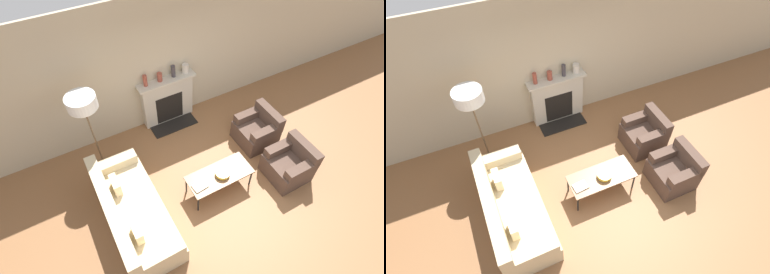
{
  "view_description": "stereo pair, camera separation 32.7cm",
  "coord_description": "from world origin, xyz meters",
  "views": [
    {
      "loc": [
        -1.97,
        -2.18,
        5.02
      ],
      "look_at": [
        -0.03,
        1.33,
        0.45
      ],
      "focal_mm": 28.0,
      "sensor_mm": 36.0,
      "label": 1
    },
    {
      "loc": [
        -1.68,
        -2.32,
        5.02
      ],
      "look_at": [
        -0.03,
        1.33,
        0.45
      ],
      "focal_mm": 28.0,
      "sensor_mm": 36.0,
      "label": 2
    }
  ],
  "objects": [
    {
      "name": "book",
      "position": [
        -0.47,
        0.24,
        0.47
      ],
      "size": [
        0.27,
        0.21,
        0.02
      ],
      "rotation": [
        0.0,
        0.0,
        0.09
      ],
      "color": "#B2A893",
      "rests_on": "coffee_table"
    },
    {
      "name": "fireplace",
      "position": [
        -0.02,
        2.46,
        0.56
      ],
      "size": [
        1.28,
        0.59,
        1.14
      ],
      "color": "beige",
      "rests_on": "ground_plane"
    },
    {
      "name": "ground_plane",
      "position": [
        0.0,
        0.0,
        0.0
      ],
      "size": [
        18.0,
        18.0,
        0.0
      ],
      "primitive_type": "plane",
      "color": "brown"
    },
    {
      "name": "wall_back",
      "position": [
        0.0,
        2.6,
        1.45
      ],
      "size": [
        18.0,
        0.06,
        2.9
      ],
      "color": "#BCAD8E",
      "rests_on": "ground_plane"
    },
    {
      "name": "bowl",
      "position": [
        0.01,
        0.25,
        0.51
      ],
      "size": [
        0.27,
        0.27,
        0.09
      ],
      "color": "gold",
      "rests_on": "coffee_table"
    },
    {
      "name": "mantel_vase_right",
      "position": [
        0.44,
        2.47,
        1.24
      ],
      "size": [
        0.15,
        0.15,
        0.2
      ],
      "color": "beige",
      "rests_on": "fireplace"
    },
    {
      "name": "armchair_far",
      "position": [
        1.34,
        0.93,
        0.31
      ],
      "size": [
        0.75,
        0.77,
        0.79
      ],
      "rotation": [
        0.0,
        0.0,
        -1.57
      ],
      "color": "#4C382D",
      "rests_on": "ground_plane"
    },
    {
      "name": "mantel_vase_center_right",
      "position": [
        0.16,
        2.47,
        1.27
      ],
      "size": [
        0.09,
        0.09,
        0.26
      ],
      "color": "#3D383D",
      "rests_on": "fireplace"
    },
    {
      "name": "floor_lamp",
      "position": [
        -1.79,
        1.88,
        1.62
      ],
      "size": [
        0.51,
        0.51,
        1.85
      ],
      "color": "brown",
      "rests_on": "ground_plane"
    },
    {
      "name": "mantel_vase_left",
      "position": [
        -0.47,
        2.47,
        1.26
      ],
      "size": [
        0.09,
        0.09,
        0.25
      ],
      "color": "brown",
      "rests_on": "fireplace"
    },
    {
      "name": "mantel_vase_center_left",
      "position": [
        -0.15,
        2.47,
        1.23
      ],
      "size": [
        0.11,
        0.11,
        0.19
      ],
      "color": "brown",
      "rests_on": "fireplace"
    },
    {
      "name": "couch",
      "position": [
        -1.7,
        0.42,
        0.31
      ],
      "size": [
        0.93,
        2.17,
        0.85
      ],
      "rotation": [
        0.0,
        0.0,
        1.57
      ],
      "color": "#CCB78E",
      "rests_on": "ground_plane"
    },
    {
      "name": "coffee_table",
      "position": [
        -0.03,
        0.29,
        0.42
      ],
      "size": [
        1.23,
        0.53,
        0.46
      ],
      "color": "brown",
      "rests_on": "ground_plane"
    },
    {
      "name": "armchair_near",
      "position": [
        1.34,
        -0.09,
        0.31
      ],
      "size": [
        0.75,
        0.77,
        0.79
      ],
      "rotation": [
        0.0,
        0.0,
        -1.57
      ],
      "color": "#4C382D",
      "rests_on": "ground_plane"
    }
  ]
}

